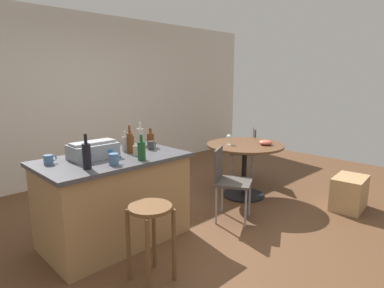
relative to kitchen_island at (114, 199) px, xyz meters
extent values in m
plane|color=brown|center=(0.75, -0.32, -0.45)|extent=(8.80, 8.80, 0.00)
cube|color=beige|center=(0.75, 2.29, 0.90)|extent=(8.00, 0.10, 2.70)
cube|color=#A37A4C|center=(0.00, 0.00, -0.02)|extent=(1.39, 0.79, 0.85)
cube|color=#424247|center=(0.00, 0.00, 0.42)|extent=(1.45, 0.85, 0.04)
cylinder|color=brown|center=(-0.02, -0.68, -0.13)|extent=(0.04, 0.04, 0.63)
cylinder|color=brown|center=(-0.29, -0.68, -0.13)|extent=(0.04, 0.04, 0.63)
cylinder|color=brown|center=(-0.29, -0.95, -0.13)|extent=(0.04, 0.04, 0.63)
cylinder|color=brown|center=(-0.02, -0.95, -0.13)|extent=(0.04, 0.04, 0.63)
cylinder|color=brown|center=(-0.16, -0.82, 0.20)|extent=(0.36, 0.36, 0.03)
cylinder|color=black|center=(2.01, -0.16, -0.44)|extent=(0.59, 0.59, 0.02)
cylinder|color=black|center=(2.01, -0.16, -0.08)|extent=(0.07, 0.07, 0.73)
cylinder|color=brown|center=(2.01, -0.16, 0.30)|extent=(1.07, 1.07, 0.03)
cube|color=#47423D|center=(2.62, 0.34, 0.02)|extent=(0.56, 0.56, 0.03)
cube|color=#47423D|center=(2.74, 0.19, 0.22)|extent=(0.29, 0.25, 0.40)
cylinder|color=gray|center=(2.60, 0.10, -0.22)|extent=(0.02, 0.02, 0.45)
cylinder|color=gray|center=(2.86, 0.31, -0.22)|extent=(0.02, 0.02, 0.45)
cylinder|color=gray|center=(2.65, 0.58, -0.22)|extent=(0.02, 0.02, 0.45)
cylinder|color=gray|center=(2.38, 0.36, -0.22)|extent=(0.02, 0.02, 0.45)
cube|color=#47423D|center=(1.26, -0.57, 0.02)|extent=(0.54, 0.54, 0.03)
cube|color=#47423D|center=(1.17, -0.40, 0.22)|extent=(0.33, 0.19, 0.40)
cylinder|color=gray|center=(1.33, -0.34, -0.22)|extent=(0.02, 0.02, 0.45)
cylinder|color=gray|center=(1.03, -0.50, -0.22)|extent=(0.02, 0.02, 0.45)
cylinder|color=gray|center=(1.19, -0.80, -0.22)|extent=(0.02, 0.02, 0.45)
cylinder|color=gray|center=(1.49, -0.63, -0.22)|extent=(0.02, 0.02, 0.45)
cube|color=gray|center=(-0.15, 0.10, 0.52)|extent=(0.45, 0.27, 0.14)
cube|color=gray|center=(-0.15, 0.10, 0.60)|extent=(0.43, 0.16, 0.02)
cube|color=blue|center=(-0.26, -0.04, 0.52)|extent=(0.04, 0.01, 0.04)
cube|color=blue|center=(-0.04, -0.04, 0.52)|extent=(0.04, 0.01, 0.04)
cylinder|color=#603314|center=(0.40, 0.27, 0.51)|extent=(0.08, 0.08, 0.14)
cylinder|color=#603314|center=(0.40, 0.27, 0.61)|extent=(0.03, 0.03, 0.05)
cylinder|color=black|center=(-0.38, -0.22, 0.56)|extent=(0.07, 0.07, 0.22)
cylinder|color=black|center=(-0.38, -0.22, 0.71)|extent=(0.03, 0.03, 0.09)
cylinder|color=#603314|center=(0.23, 0.03, 0.55)|extent=(0.07, 0.07, 0.21)
cylinder|color=#603314|center=(0.23, 0.03, 0.70)|extent=(0.03, 0.03, 0.08)
cylinder|color=#B7B2AD|center=(0.24, 0.13, 0.52)|extent=(0.06, 0.06, 0.16)
cylinder|color=#B7B2AD|center=(0.24, 0.13, 0.64)|extent=(0.02, 0.02, 0.06)
cylinder|color=#194C23|center=(0.14, -0.30, 0.53)|extent=(0.08, 0.08, 0.18)
cylinder|color=#194C23|center=(0.14, -0.30, 0.66)|extent=(0.03, 0.03, 0.07)
cylinder|color=#603314|center=(0.59, 0.14, 0.52)|extent=(0.08, 0.08, 0.15)
cylinder|color=#603314|center=(0.59, 0.14, 0.63)|extent=(0.03, 0.03, 0.06)
cylinder|color=#B7B2AD|center=(0.55, 0.29, 0.54)|extent=(0.08, 0.08, 0.20)
cylinder|color=#B7B2AD|center=(0.55, 0.29, 0.68)|extent=(0.03, 0.03, 0.08)
cylinder|color=tan|center=(0.21, -0.12, 0.50)|extent=(0.07, 0.07, 0.11)
torus|color=tan|center=(0.26, -0.12, 0.50)|extent=(0.05, 0.01, 0.05)
cylinder|color=#4C7099|center=(-0.56, 0.17, 0.49)|extent=(0.08, 0.08, 0.09)
torus|color=#4C7099|center=(-0.51, 0.17, 0.49)|extent=(0.05, 0.01, 0.05)
cylinder|color=#4C7099|center=(-0.14, -0.26, 0.50)|extent=(0.09, 0.09, 0.11)
torus|color=#4C7099|center=(-0.08, -0.26, 0.50)|extent=(0.05, 0.01, 0.05)
cylinder|color=#383838|center=(0.49, 0.01, 0.49)|extent=(0.07, 0.07, 0.09)
torus|color=#383838|center=(0.54, 0.01, 0.50)|extent=(0.05, 0.01, 0.05)
cylinder|color=silver|center=(1.81, -0.03, 0.31)|extent=(0.06, 0.06, 0.00)
cylinder|color=silver|center=(1.81, -0.03, 0.36)|extent=(0.01, 0.01, 0.08)
ellipsoid|color=silver|center=(1.81, -0.03, 0.42)|extent=(0.07, 0.07, 0.06)
ellipsoid|color=#DB6651|center=(2.16, -0.39, 0.35)|extent=(0.18, 0.18, 0.07)
cube|color=tan|center=(2.60, -1.40, -0.24)|extent=(0.55, 0.41, 0.43)
camera|label=1|loc=(-1.63, -2.80, 1.23)|focal=30.24mm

